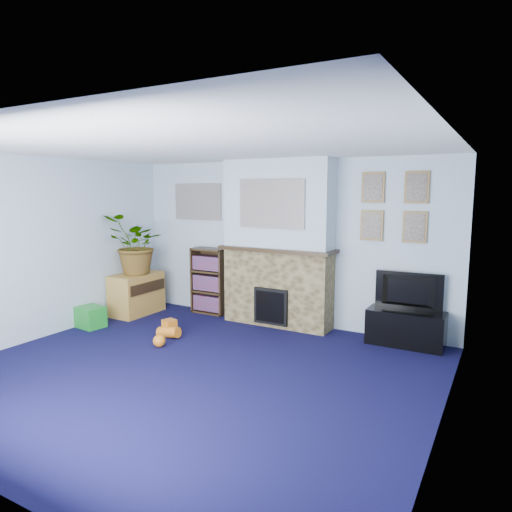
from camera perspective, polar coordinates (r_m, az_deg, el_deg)
The scene contains 25 objects.
floor at distance 5.17m, azimuth -7.81°, elevation -14.15°, with size 5.00×4.50×0.01m, color #0E0D33.
ceiling at distance 4.81m, azimuth -8.38°, elevation 13.35°, with size 5.00×4.50×0.01m, color white.
wall_back at distance 6.76m, azimuth 3.54°, elevation 1.71°, with size 5.00×0.04×2.40m, color silver.
wall_left at distance 6.66m, azimuth -25.48°, elevation 0.83°, with size 0.04×4.50×2.40m, color silver.
wall_right at distance 3.90m, azimuth 22.66°, elevation -3.69°, with size 0.04×4.50×2.40m, color silver.
chimney_breast at distance 6.58m, azimuth 2.76°, elevation 1.40°, with size 1.72×0.50×2.40m.
collage_main at distance 6.35m, azimuth 1.94°, elevation 6.55°, with size 1.00×0.03×0.68m, color gray.
collage_left at distance 7.51m, azimuth -7.27°, elevation 6.74°, with size 0.90×0.03×0.58m, color gray.
portrait_tl at distance 6.24m, azimuth 14.44°, elevation 8.30°, with size 0.30×0.03×0.40m, color brown.
portrait_tr at distance 6.13m, azimuth 19.47°, elevation 8.10°, with size 0.30×0.03×0.40m, color brown.
portrait_bl at distance 6.26m, azimuth 14.28°, elevation 3.72°, with size 0.30×0.03×0.40m, color brown.
portrait_br at distance 6.14m, azimuth 19.25°, elevation 3.43°, with size 0.30×0.03×0.40m, color brown.
tv_stand at distance 6.18m, azimuth 18.20°, elevation -8.54°, with size 0.95×0.40×0.45m, color black.
television at distance 6.09m, azimuth 18.44°, elevation -4.28°, with size 0.84×0.11×0.48m, color black.
bookshelf at distance 7.37m, azimuth -5.76°, elevation -3.28°, with size 0.58×0.28×1.05m.
sideboard at distance 7.56m, azimuth -14.69°, elevation -4.39°, with size 0.46×0.84×0.65m, color #B7893A.
potted_plant at distance 7.36m, azimuth -14.90°, elevation 1.39°, with size 0.85×0.74×0.95m, color #26661E.
mantel_clock at distance 6.57m, azimuth 1.93°, elevation 1.71°, with size 0.10×0.06×0.14m, color gold.
mantel_candle at distance 6.39m, azimuth 5.24°, elevation 1.59°, with size 0.05×0.05×0.16m, color #B2BFC6.
mantel_teddy at distance 6.78m, azimuth -1.27°, elevation 1.87°, with size 0.13×0.13×0.13m, color gray.
mantel_can at distance 6.26m, azimuth 8.20°, elevation 1.22°, with size 0.06×0.06×0.12m, color orange.
green_crate at distance 7.06m, azimuth -19.98°, elevation -7.25°, with size 0.38×0.30×0.30m, color #198C26.
toy_ball at distance 5.98m, azimuth -12.00°, elevation -10.23°, with size 0.16×0.16×0.16m, color orange.
toy_block at distance 6.48m, azimuth -10.77°, elevation -8.54°, with size 0.16×0.16×0.19m, color orange.
toy_tube at distance 6.33m, azimuth -10.86°, elevation -9.35°, with size 0.15×0.15×0.32m, color orange.
Camera 1 is at (2.91, -3.80, 1.96)m, focal length 32.00 mm.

